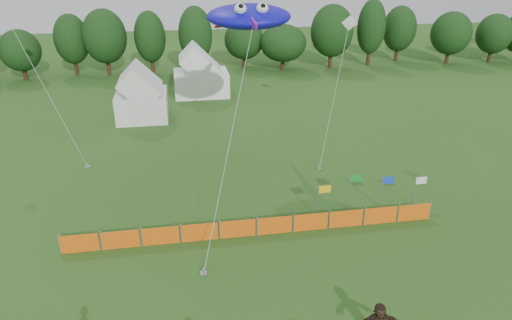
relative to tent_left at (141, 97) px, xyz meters
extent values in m
cylinder|color=#382314|center=(-14.55, 16.46, -1.06)|extent=(0.50, 0.50, 1.91)
ellipsoid|color=black|center=(-14.55, 16.46, 1.44)|extent=(4.61, 4.61, 4.30)
cylinder|color=#382314|center=(-9.03, 18.17, -0.82)|extent=(0.50, 0.50, 2.38)
ellipsoid|color=black|center=(-9.03, 18.17, 2.28)|extent=(4.09, 4.09, 5.35)
cylinder|color=#382314|center=(-5.05, 17.35, -0.73)|extent=(0.50, 0.50, 2.57)
ellipsoid|color=black|center=(-5.05, 17.35, 2.63)|extent=(5.20, 5.20, 5.79)
cylinder|color=#382314|center=(0.25, 17.28, -0.78)|extent=(0.50, 0.50, 2.46)
ellipsoid|color=black|center=(0.25, 17.28, 2.44)|extent=(3.78, 3.78, 5.55)
cylinder|color=#382314|center=(5.71, 15.88, -0.68)|extent=(0.50, 0.50, 2.66)
ellipsoid|color=black|center=(5.71, 15.88, 2.80)|extent=(4.05, 4.05, 5.99)
cylinder|color=#382314|center=(11.98, 18.49, -1.02)|extent=(0.50, 0.50, 1.98)
ellipsoid|color=black|center=(11.98, 18.49, 1.56)|extent=(5.06, 5.06, 4.46)
cylinder|color=#382314|center=(16.69, 16.53, -1.08)|extent=(0.50, 0.50, 1.86)
ellipsoid|color=black|center=(16.69, 16.53, 1.34)|extent=(5.86, 5.86, 4.18)
cylinder|color=#382314|center=(22.97, 16.34, -0.70)|extent=(0.50, 0.50, 2.62)
ellipsoid|color=black|center=(22.97, 16.34, 2.71)|extent=(5.41, 5.41, 5.89)
cylinder|color=#382314|center=(28.47, 16.95, -0.62)|extent=(0.50, 0.50, 2.78)
ellipsoid|color=black|center=(28.47, 16.95, 3.01)|extent=(3.67, 3.67, 6.26)
cylinder|color=#382314|center=(33.36, 18.84, -0.80)|extent=(0.50, 0.50, 2.42)
ellipsoid|color=black|center=(33.36, 18.84, 2.35)|extent=(4.46, 4.46, 5.44)
cylinder|color=#382314|center=(39.39, 16.09, -0.90)|extent=(0.50, 0.50, 2.24)
ellipsoid|color=black|center=(39.39, 16.09, 2.02)|extent=(5.26, 5.26, 5.03)
cylinder|color=#382314|center=(45.78, 16.11, -0.96)|extent=(0.50, 0.50, 2.10)
ellipsoid|color=black|center=(45.78, 16.11, 1.78)|extent=(4.74, 4.74, 4.73)
cube|color=silver|center=(0.00, 0.00, -0.79)|extent=(4.43, 4.43, 2.44)
cube|color=white|center=(5.72, 6.85, -0.79)|extent=(5.57, 4.45, 2.45)
cube|color=#EE5D0D|center=(-2.01, -20.36, -1.51)|extent=(1.90, 0.06, 1.00)
cube|color=#EE5D0D|center=(-0.01, -20.36, -1.51)|extent=(1.90, 0.06, 1.00)
cube|color=#EE5D0D|center=(1.99, -20.36, -1.51)|extent=(1.90, 0.06, 1.00)
cube|color=#EE5D0D|center=(3.99, -20.36, -1.51)|extent=(1.90, 0.06, 1.00)
cube|color=#EE5D0D|center=(5.99, -20.36, -1.51)|extent=(1.90, 0.06, 1.00)
cube|color=#EE5D0D|center=(7.99, -20.36, -1.51)|extent=(1.90, 0.06, 1.00)
cube|color=#EE5D0D|center=(9.99, -20.36, -1.51)|extent=(1.90, 0.06, 1.00)
cube|color=#EE5D0D|center=(11.99, -20.36, -1.51)|extent=(1.90, 0.06, 1.00)
cube|color=#EE5D0D|center=(13.99, -20.36, -1.51)|extent=(1.90, 0.06, 1.00)
cube|color=#EE5D0D|center=(15.99, -20.36, -1.51)|extent=(1.90, 0.06, 1.00)
cylinder|color=gray|center=(10.69, -19.23, -0.99)|extent=(0.06, 0.06, 2.04)
cube|color=yellow|center=(11.04, -19.23, -0.20)|extent=(0.70, 0.02, 0.45)
cylinder|color=gray|center=(12.69, -18.66, -0.88)|extent=(0.06, 0.06, 2.26)
cube|color=#148C26|center=(13.04, -18.66, 0.02)|extent=(0.70, 0.02, 0.45)
cylinder|color=gray|center=(14.69, -18.69, -1.02)|extent=(0.06, 0.06, 1.99)
cube|color=blue|center=(15.04, -18.69, -0.25)|extent=(0.70, 0.02, 0.45)
cylinder|color=gray|center=(16.69, -18.84, -1.07)|extent=(0.06, 0.06, 1.88)
cube|color=white|center=(17.04, -18.84, -0.36)|extent=(0.70, 0.02, 0.45)
ellipsoid|color=#140FD5|center=(8.07, -11.02, 8.11)|extent=(6.22, 5.28, 1.88)
sphere|color=white|center=(7.40, -12.18, 8.69)|extent=(0.75, 0.75, 0.75)
sphere|color=white|center=(8.75, -12.18, 8.69)|extent=(0.75, 0.75, 0.75)
ellipsoid|color=red|center=(6.64, -10.84, 7.62)|extent=(1.58, 0.69, 0.25)
ellipsoid|color=red|center=(9.51, -10.84, 7.62)|extent=(1.58, 0.69, 0.25)
cube|color=purple|center=(8.07, -13.08, 7.93)|extent=(0.37, 0.96, 0.70)
cylinder|color=#A5A5A5|center=(6.03, -17.98, 2.90)|extent=(4.11, 10.41, 9.85)
cube|color=gray|center=(4.00, -23.17, -1.96)|extent=(0.30, 0.30, 0.10)
cube|color=white|center=(16.08, -7.68, 7.07)|extent=(1.13, 0.32, 1.13)
cylinder|color=#A5A5A5|center=(14.39, -10.36, 2.53)|extent=(3.43, 5.40, 9.10)
cube|color=gray|center=(12.69, -13.04, -1.96)|extent=(0.30, 0.30, 0.10)
cylinder|color=#A5A5A5|center=(-6.51, -7.22, 4.89)|extent=(6.44, 5.68, 13.82)
cube|color=gray|center=(-3.31, -10.04, -1.96)|extent=(0.30, 0.30, 0.10)
camera|label=1|loc=(3.55, -40.62, 11.79)|focal=32.00mm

